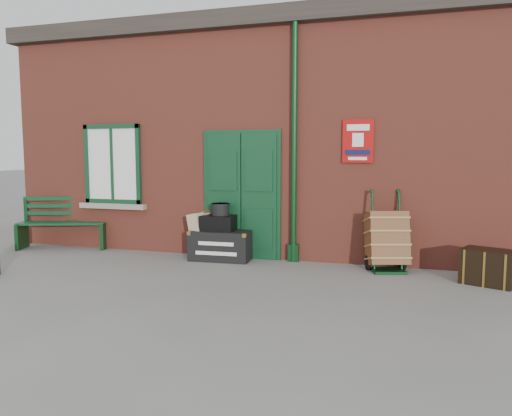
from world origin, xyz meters
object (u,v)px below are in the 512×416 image
at_px(bench, 64,221).
at_px(dark_trunk, 489,267).
at_px(porter_trolley, 387,240).
at_px(houdini_trunk, 221,245).

bearing_deg(bench, dark_trunk, -23.13).
bearing_deg(porter_trolley, bench, 161.62).
relative_size(houdini_trunk, dark_trunk, 1.50).
distance_m(bench, dark_trunk, 7.60).
height_order(bench, dark_trunk, bench).
bearing_deg(houdini_trunk, bench, 174.29).
bearing_deg(dark_trunk, bench, -161.78).
relative_size(porter_trolley, dark_trunk, 1.81).
distance_m(bench, porter_trolley, 6.15).
height_order(bench, porter_trolley, porter_trolley).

